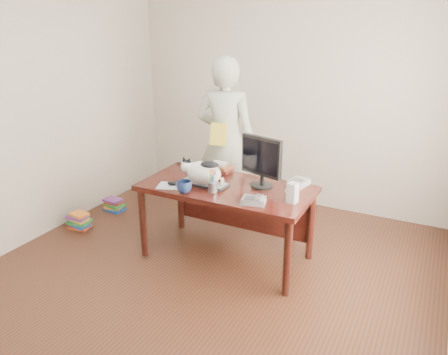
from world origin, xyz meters
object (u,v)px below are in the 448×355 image
cat (202,171)px  book_pile_a (79,221)px  book_stack (220,167)px  book_pile_b (114,205)px  person (225,141)px  pen_cup (213,186)px  coffee_mug (184,187)px  speaker (293,193)px  mouse (172,183)px  phone (254,200)px  keyboard (204,183)px  baseball (289,191)px  calculator (299,183)px  monitor (262,159)px  desk (230,197)px

cat → book_pile_a: (-1.53, -0.13, -0.79)m
book_stack → book_pile_b: bearing=-174.8°
person → pen_cup: bearing=100.6°
coffee_mug → speaker: size_ratio=0.77×
speaker → book_stack: speaker is taller
mouse → phone: size_ratio=0.50×
keyboard → cat: size_ratio=1.03×
mouse → coffee_mug: bearing=-43.4°
baseball → calculator: baseball is taller
keyboard → monitor: size_ratio=0.96×
phone → baseball: 0.37m
pen_cup → book_pile_b: size_ratio=0.83×
desk → pen_cup: size_ratio=7.43×
speaker → baseball: bearing=128.0°
mouse → book_pile_b: 1.56m
keyboard → calculator: bearing=26.1°
book_pile_a → phone: bearing=-1.5°
book_pile_b → speaker: bearing=-10.4°
speaker → coffee_mug: bearing=-157.1°
desk → cat: cat is taller
cat → book_pile_a: 1.73m
baseball → book_stack: size_ratio=0.26×
pen_cup → book_pile_b: bearing=162.2°
monitor → coffee_mug: size_ratio=3.53×
book_pile_a → mouse: bearing=-1.2°
calculator → book_pile_a: size_ratio=0.83×
phone → baseball: size_ratio=3.35×
mouse → calculator: calculator is taller
book_pile_a → book_pile_b: book_pile_a is taller
cat → desk: bearing=35.2°
desk → person: person is taller
keyboard → coffee_mug: 0.26m
cat → baseball: (0.81, 0.14, -0.10)m
monitor → calculator: (0.30, 0.20, -0.24)m
keyboard → book_pile_a: size_ratio=1.71×
phone → book_pile_b: (-2.11, 0.61, -0.71)m
phone → calculator: 0.61m
baseball → pen_cup: bearing=-158.3°
keyboard → coffee_mug: (-0.06, -0.24, 0.04)m
pen_cup → person: size_ratio=0.12×
calculator → book_pile_b: calculator is taller
monitor → book_stack: size_ratio=1.92×
cat → pen_cup: size_ratio=2.09×
mouse → calculator: (1.06, 0.55, 0.01)m
cat → coffee_mug: size_ratio=3.31×
monitor → desk: bearing=-156.3°
phone → person: size_ratio=0.12×
mouse → book_pile_b: mouse is taller
desk → keyboard: (-0.20, -0.15, 0.16)m
desk → coffee_mug: coffee_mug is taller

